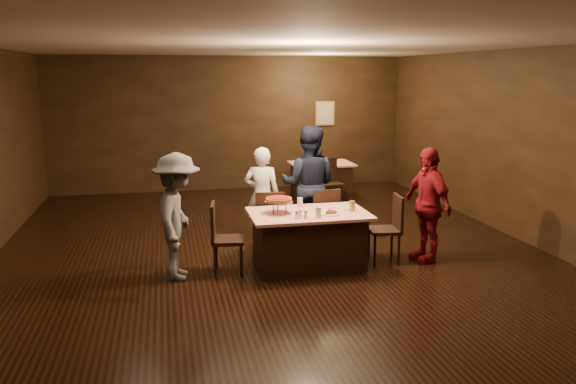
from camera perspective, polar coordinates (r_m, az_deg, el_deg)
The scene contains 22 objects.
room at distance 7.87m, azimuth -1.54°, elevation 8.50°, with size 10.00×10.04×3.02m.
main_table at distance 7.70m, azimuth 2.09°, elevation -4.86°, with size 1.60×1.00×0.77m, color red.
back_table at distance 11.88m, azimuth 3.38°, elevation 1.14°, with size 1.30×0.90×0.77m, color #B50E0C.
chair_far_left at distance 8.30m, azimuth -1.89°, elevation -2.98°, with size 0.42×0.42×0.95m, color black.
chair_far_right at distance 8.47m, azimuth 3.44°, elevation -2.67°, with size 0.42×0.42×0.95m, color black.
chair_end_left at distance 7.48m, azimuth -6.12°, elevation -4.70°, with size 0.42×0.42×0.95m, color black.
chair_end_right at distance 8.01m, azimuth 9.74°, elevation -3.69°, with size 0.42×0.42×0.95m, color black.
chair_back_near at distance 11.21m, azimuth 4.36°, elevation 0.93°, with size 0.42×0.42×0.95m, color black.
chair_back_far at distance 12.44m, azimuth 2.64°, elevation 2.05°, with size 0.42×0.42×0.95m, color black.
diner_white_jacket at distance 8.70m, azimuth -2.66°, elevation -0.36°, with size 0.55×0.36×1.52m, color white.
diner_navy_hoodie at distance 8.72m, azimuth 2.11°, elevation 0.75°, with size 0.89×0.70×1.84m, color black.
diner_grey_knit at distance 7.31m, azimuth -11.17°, elevation -2.46°, with size 1.06×0.61×1.64m, color #5C5C60.
diner_red_shirt at distance 8.11m, azimuth 13.96°, elevation -1.23°, with size 0.95×0.40×1.62m, color maroon.
pizza_stand at distance 7.52m, azimuth -0.93°, elevation -0.81°, with size 0.38×0.38×0.22m.
plate_with_slice at distance 7.49m, azimuth 4.31°, elevation -2.12°, with size 0.25×0.25×0.06m.
plate_empty at distance 7.89m, azimuth 5.70°, elevation -1.55°, with size 0.25×0.25×0.01m, color white.
glass_front_left at distance 7.31m, azimuth 3.08°, elevation -2.08°, with size 0.08×0.08×0.14m, color silver.
glass_amber at distance 7.70m, azimuth 6.53°, elevation -1.42°, with size 0.08×0.08×0.14m, color #BF7F26.
glass_back at distance 7.85m, azimuth 1.21°, elevation -1.09°, with size 0.08×0.08×0.14m, color silver.
condiments at distance 7.28m, azimuth 1.30°, elevation -2.31°, with size 0.17×0.10×0.09m.
napkin_center at distance 7.68m, azimuth 4.28°, elevation -1.94°, with size 0.16×0.16×0.01m, color white.
napkin_left at distance 7.51m, azimuth 1.10°, elevation -2.21°, with size 0.16×0.16×0.01m, color white.
Camera 1 is at (-1.49, -7.71, 2.61)m, focal length 35.00 mm.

